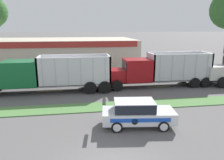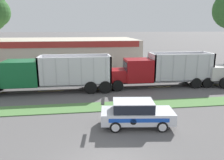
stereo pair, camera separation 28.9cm
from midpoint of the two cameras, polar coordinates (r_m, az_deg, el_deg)
The scene contains 9 objects.
grass_verge at distance 16.75m, azimuth -4.47°, elevation -7.05°, with size 120.00×1.96×0.06m, color #517F42.
centre_line_4 at distance 21.66m, azimuth -16.22°, elevation -2.84°, with size 2.40×0.14×0.01m, color yellow.
centre_line_5 at distance 21.60m, azimuth -1.87°, elevation -2.33°, with size 2.40×0.14×0.01m, color yellow.
centre_line_6 at distance 22.86m, azimuth 11.70°, elevation -1.72°, with size 2.40×0.14×0.01m, color yellow.
centre_line_7 at distance 25.23m, azimuth 23.28°, elevation -1.12°, with size 2.40×0.14×0.01m, color yellow.
dump_truck_lead at distance 22.42m, azimuth 9.50°, elevation 2.18°, with size 10.70×2.62×3.42m.
dump_truck_far_right at distance 21.34m, azimuth -19.65°, elevation 1.14°, with size 11.69×2.85×3.37m.
rally_car at distance 13.52m, azimuth 5.95°, elevation -8.56°, with size 4.55×2.25×1.66m.
store_building_backdrop at distance 36.21m, azimuth -14.21°, elevation 7.06°, with size 24.03×12.10×4.15m.
Camera 1 is at (-1.25, -7.69, 5.91)m, focal length 35.00 mm.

